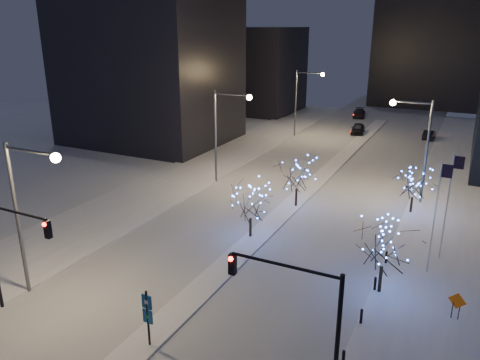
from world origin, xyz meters
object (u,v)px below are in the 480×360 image
Objects in this scene: street_lamp_w_mid at (224,125)px; car_far at (359,113)px; car_near at (358,129)px; holiday_tree_plaza_far at (414,185)px; street_lamp_w_far at (303,94)px; traffic_signal_east at (303,312)px; street_lamp_east at (418,138)px; holiday_tree_median_far at (297,175)px; wayfinding_sign at (148,313)px; holiday_tree_plaza_near at (384,246)px; car_mid at (429,135)px; construction_sign at (457,303)px; holiday_tree_median_near at (251,203)px; traffic_signal_west at (8,242)px; street_lamp_w_near at (26,201)px.

street_lamp_w_mid reaches higher than car_far.
street_lamp_w_mid is at bearing -111.19° from car_near.
street_lamp_w_mid reaches higher than holiday_tree_plaza_far.
street_lamp_w_far is 1.43× the size of traffic_signal_east.
street_lamp_east is 2.38× the size of holiday_tree_plaza_far.
street_lamp_w_mid is at bearing 161.04° from holiday_tree_median_far.
wayfinding_sign is (-0.06, -22.76, -1.04)m from holiday_tree_median_far.
traffic_signal_east is 1.42× the size of holiday_tree_plaza_near.
construction_sign is at bearing 99.50° from car_mid.
holiday_tree_plaza_near reaches higher than holiday_tree_median_far.
car_far is 1.13× the size of holiday_tree_median_near.
holiday_tree_plaza_far is at bearing 95.03° from car_mid.
wayfinding_sign is 2.00× the size of construction_sign.
car_near is 49.73m from construction_sign.
wayfinding_sign is at bearing -90.16° from holiday_tree_median_far.
holiday_tree_median_near reaches higher than car_mid.
holiday_tree_median_far is at bearing 130.20° from holiday_tree_plaza_near.
car_far is at bearing 100.73° from traffic_signal_east.
street_lamp_w_mid and street_lamp_east have the same top height.
traffic_signal_west is (0.50, -27.00, -1.74)m from street_lamp_w_mid.
traffic_signal_west is 22.43m from holiday_tree_plaza_near.
wayfinding_sign is (9.37, -51.00, -4.38)m from street_lamp_w_far.
holiday_tree_plaza_far is at bearing 121.32° from construction_sign.
holiday_tree_median_far is at bearing -94.24° from car_near.
street_lamp_w_mid is 1.00× the size of street_lamp_east.
holiday_tree_plaza_far is (11.00, 11.26, -0.27)m from holiday_tree_median_near.
street_lamp_w_mid is at bearing -105.30° from car_far.
street_lamp_east is 1.93× the size of car_far.
wayfinding_sign reaches higher than construction_sign.
street_lamp_w_far is at bearing 90.00° from street_lamp_w_mid.
traffic_signal_east is (17.88, -26.00, -1.74)m from street_lamp_w_mid.
street_lamp_w_mid is 2.08× the size of car_near.
holiday_tree_plaza_far is at bearing 90.00° from holiday_tree_plaza_near.
holiday_tree_plaza_near is 14.91m from wayfinding_sign.
traffic_signal_west is at bearing -170.28° from wayfinding_sign.
street_lamp_east reaches higher than holiday_tree_plaza_near.
street_lamp_w_far reaches higher than holiday_tree_plaza_near.
car_near is (7.44, 5.77, -5.68)m from street_lamp_w_far.
street_lamp_w_near is at bearing 176.79° from traffic_signal_east.
street_lamp_w_near is 1.93× the size of car_far.
holiday_tree_median_near is (8.44, 13.72, -3.44)m from street_lamp_w_near.
street_lamp_w_far reaches higher than holiday_tree_median_near.
street_lamp_w_mid is at bearing 113.10° from wayfinding_sign.
car_near is (-11.58, 27.77, -5.63)m from street_lamp_east.
street_lamp_east is 11.90m from holiday_tree_median_far.
holiday_tree_median_near is (3.99, -56.12, 2.31)m from car_far.
street_lamp_w_near is 26.10m from construction_sign.
street_lamp_w_far is 2.90× the size of wayfinding_sign.
holiday_tree_median_far is 0.94× the size of holiday_tree_plaza_near.
traffic_signal_west is at bearing -116.80° from holiday_tree_median_near.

